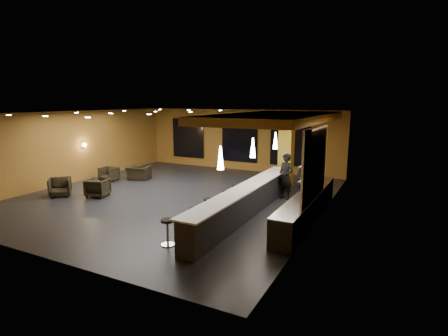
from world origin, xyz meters
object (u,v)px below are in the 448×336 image
at_px(pendant_0, 221,158).
at_px(bar_stool_2, 209,207).
at_px(bar_counter, 247,202).
at_px(bar_stool_1, 195,217).
at_px(staff_a, 286,177).
at_px(bar_stool_3, 227,199).
at_px(bar_stool_5, 249,186).
at_px(bar_stool_6, 262,180).
at_px(bar_stool_0, 167,229).
at_px(armchair_c, 109,174).
at_px(armchair_a, 60,187).
at_px(armchair_d, 139,173).
at_px(prep_counter, 307,207).
at_px(staff_c, 311,181).
at_px(column, 286,150).
at_px(staff_b, 306,178).
at_px(bar_stool_4, 237,192).
at_px(pendant_2, 275,141).
at_px(armchair_b, 98,188).
at_px(pendant_1, 253,148).

distance_m(pendant_0, bar_stool_2, 2.25).
height_order(bar_counter, bar_stool_1, bar_counter).
bearing_deg(staff_a, bar_stool_3, -97.24).
distance_m(bar_stool_5, bar_stool_6, 1.33).
bearing_deg(bar_stool_0, armchair_c, 144.64).
distance_m(armchair_a, armchair_d, 4.10).
distance_m(prep_counter, staff_c, 2.38).
bearing_deg(column, prep_counter, -64.00).
bearing_deg(staff_c, bar_stool_5, -172.41).
relative_size(bar_counter, staff_b, 4.41).
xyz_separation_m(prep_counter, staff_b, (-0.65, 2.45, 0.48)).
relative_size(armchair_d, bar_stool_2, 1.36).
height_order(armchair_d, bar_stool_4, bar_stool_4).
distance_m(pendant_2, staff_c, 2.22).
bearing_deg(staff_c, bar_stool_6, 156.35).
distance_m(prep_counter, bar_stool_1, 3.89).
distance_m(column, armchair_d, 7.56).
relative_size(prep_counter, pendant_2, 8.57).
bearing_deg(bar_stool_5, armchair_d, 174.84).
distance_m(pendant_0, staff_a, 4.87).
distance_m(pendant_2, bar_stool_6, 2.10).
distance_m(staff_a, bar_stool_2, 4.03).
xyz_separation_m(pendant_2, staff_a, (0.60, -0.38, -1.40)).
height_order(armchair_a, bar_stool_4, armchair_a).
height_order(staff_b, armchair_b, staff_b).
distance_m(bar_counter, bar_stool_2, 1.41).
bearing_deg(bar_stool_0, armchair_b, 153.26).
height_order(armchair_d, bar_stool_1, bar_stool_1).
bearing_deg(pendant_0, pendant_2, 90.00).
distance_m(staff_a, staff_b, 0.82).
bearing_deg(pendant_1, column, 90.00).
bearing_deg(staff_a, prep_counter, -36.19).
bearing_deg(bar_stool_1, armchair_a, 171.95).
bearing_deg(pendant_0, staff_c, 71.60).
xyz_separation_m(bar_counter, staff_a, (0.60, 2.62, 0.45)).
relative_size(prep_counter, staff_a, 3.17).
xyz_separation_m(bar_counter, bar_stool_3, (-0.77, 0.01, -0.01)).
distance_m(prep_counter, bar_stool_2, 3.30).
bearing_deg(bar_stool_6, bar_stool_3, -90.46).
bearing_deg(armchair_c, bar_stool_4, -6.05).
bearing_deg(pendant_0, bar_stool_4, 105.90).
distance_m(prep_counter, armchair_c, 10.39).
xyz_separation_m(armchair_d, bar_stool_0, (6.25, -6.19, 0.14)).
distance_m(bar_counter, column, 4.77).
bearing_deg(armchair_b, staff_c, -175.01).
distance_m(bar_stool_1, bar_stool_5, 4.46).
distance_m(pendant_2, bar_stool_3, 3.60).
bearing_deg(staff_b, bar_stool_6, 164.33).
relative_size(bar_counter, bar_stool_2, 10.36).
height_order(staff_a, bar_stool_1, staff_a).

